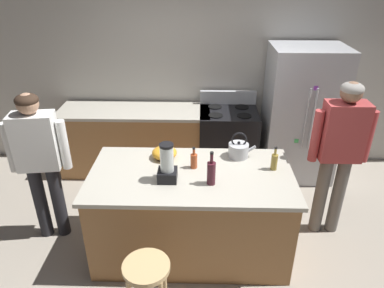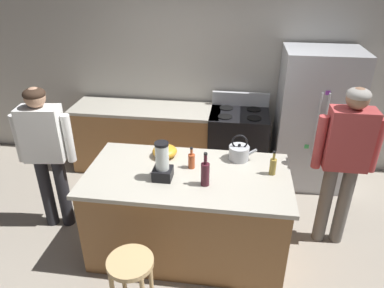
# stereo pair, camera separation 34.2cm
# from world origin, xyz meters

# --- Properties ---
(ground_plane) EXTENTS (14.00, 14.00, 0.00)m
(ground_plane) POSITION_xyz_m (0.00, 0.00, 0.00)
(ground_plane) COLOR #9E9384
(back_wall) EXTENTS (8.00, 0.10, 2.70)m
(back_wall) POSITION_xyz_m (0.00, 1.95, 1.35)
(back_wall) COLOR #BCB7AD
(back_wall) RESTS_ON ground_plane
(kitchen_island) EXTENTS (1.89, 0.99, 0.90)m
(kitchen_island) POSITION_xyz_m (0.00, 0.00, 0.45)
(kitchen_island) COLOR #9E6B3D
(kitchen_island) RESTS_ON ground_plane
(back_counter_run) EXTENTS (2.00, 0.64, 0.90)m
(back_counter_run) POSITION_xyz_m (-0.80, 1.55, 0.45)
(back_counter_run) COLOR #9E6B3D
(back_counter_run) RESTS_ON ground_plane
(refrigerator) EXTENTS (0.90, 0.73, 1.75)m
(refrigerator) POSITION_xyz_m (1.37, 1.50, 0.88)
(refrigerator) COLOR #B7BABF
(refrigerator) RESTS_ON ground_plane
(stove_range) EXTENTS (0.76, 0.65, 1.08)m
(stove_range) POSITION_xyz_m (0.45, 1.52, 0.46)
(stove_range) COLOR black
(stove_range) RESTS_ON ground_plane
(person_by_island_left) EXTENTS (0.60, 0.27, 1.60)m
(person_by_island_left) POSITION_xyz_m (-1.48, 0.19, 0.97)
(person_by_island_left) COLOR #26262B
(person_by_island_left) RESTS_ON ground_plane
(person_by_sink_right) EXTENTS (0.59, 0.22, 1.69)m
(person_by_sink_right) POSITION_xyz_m (1.45, 0.33, 1.02)
(person_by_sink_right) COLOR #66605B
(person_by_sink_right) RESTS_ON ground_plane
(bar_stool) EXTENTS (0.36, 0.36, 0.64)m
(bar_stool) POSITION_xyz_m (-0.31, -0.86, 0.50)
(bar_stool) COLOR tan
(bar_stool) RESTS_ON ground_plane
(blender_appliance) EXTENTS (0.17, 0.17, 0.36)m
(blender_appliance) POSITION_xyz_m (-0.21, -0.11, 1.06)
(blender_appliance) COLOR black
(blender_appliance) RESTS_ON kitchen_island
(bottle_cooking_sauce) EXTENTS (0.06, 0.06, 0.22)m
(bottle_cooking_sauce) POSITION_xyz_m (0.02, 0.10, 0.98)
(bottle_cooking_sauce) COLOR #B24C26
(bottle_cooking_sauce) RESTS_ON kitchen_island
(bottle_vinegar) EXTENTS (0.06, 0.06, 0.24)m
(bottle_vinegar) POSITION_xyz_m (0.77, 0.10, 0.99)
(bottle_vinegar) COLOR olive
(bottle_vinegar) RESTS_ON kitchen_island
(bottle_wine) EXTENTS (0.08, 0.08, 0.32)m
(bottle_wine) POSITION_xyz_m (0.18, -0.16, 1.02)
(bottle_wine) COLOR #471923
(bottle_wine) RESTS_ON kitchen_island
(mixing_bowl) EXTENTS (0.25, 0.25, 0.11)m
(mixing_bowl) POSITION_xyz_m (-0.27, 0.29, 0.96)
(mixing_bowl) COLOR orange
(mixing_bowl) RESTS_ON kitchen_island
(tea_kettle) EXTENTS (0.28, 0.20, 0.27)m
(tea_kettle) POSITION_xyz_m (0.46, 0.33, 0.98)
(tea_kettle) COLOR #B7BABF
(tea_kettle) RESTS_ON kitchen_island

